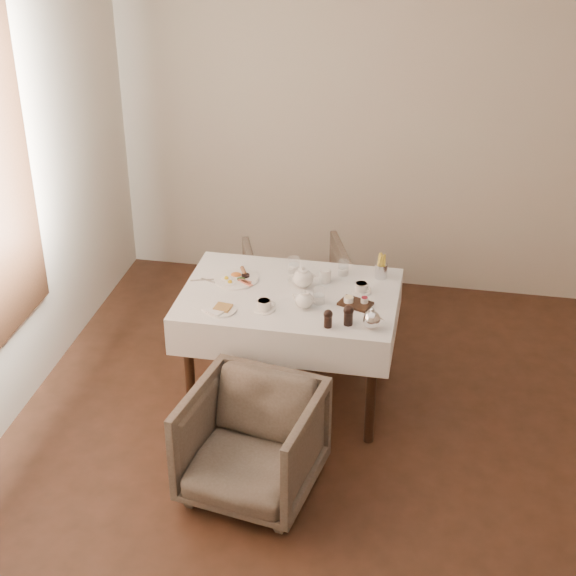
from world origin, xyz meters
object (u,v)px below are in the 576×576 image
at_px(armchair_near, 252,443).
at_px(breakfast_plate, 236,278).
at_px(table, 290,310).
at_px(teapot_centre, 303,277).
at_px(armchair_far, 297,292).

height_order(armchair_near, breakfast_plate, breakfast_plate).
xyz_separation_m(table, teapot_centre, (0.06, 0.09, 0.19)).
bearing_deg(teapot_centre, table, -144.29).
relative_size(armchair_far, breakfast_plate, 2.63).
relative_size(armchair_near, breakfast_plate, 2.57).
distance_m(table, teapot_centre, 0.22).
bearing_deg(armchair_near, teapot_centre, 94.15).
distance_m(armchair_far, breakfast_plate, 0.85).
xyz_separation_m(armchair_near, breakfast_plate, (-0.31, 0.98, 0.45)).
bearing_deg(table, teapot_centre, 53.86).
height_order(table, armchair_near, table).
xyz_separation_m(table, armchair_far, (-0.10, 0.79, -0.32)).
bearing_deg(armchair_near, breakfast_plate, 117.83).
bearing_deg(breakfast_plate, armchair_far, 69.75).
xyz_separation_m(armchair_near, teapot_centre, (0.10, 0.97, 0.51)).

